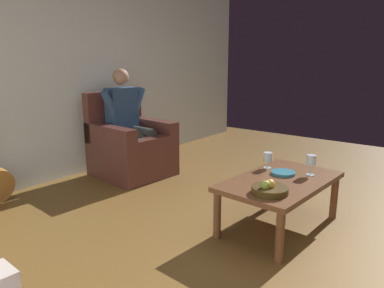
{
  "coord_description": "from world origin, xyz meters",
  "views": [
    {
      "loc": [
        2.51,
        0.83,
        1.36
      ],
      "look_at": [
        -0.16,
        -1.25,
        0.57
      ],
      "focal_mm": 34.19,
      "sensor_mm": 36.0,
      "label": 1
    }
  ],
  "objects_px": {
    "wine_glass_near": "(311,161)",
    "fruit_bowl": "(269,189)",
    "person_seated": "(129,120)",
    "coffee_table": "(280,186)",
    "decorative_dish": "(283,173)",
    "armchair": "(130,147)",
    "wine_glass_far": "(268,158)"
  },
  "relations": [
    {
      "from": "fruit_bowl",
      "to": "decorative_dish",
      "type": "distance_m",
      "value": 0.49
    },
    {
      "from": "armchair",
      "to": "coffee_table",
      "type": "distance_m",
      "value": 2.03
    },
    {
      "from": "wine_glass_near",
      "to": "decorative_dish",
      "type": "height_order",
      "value": "wine_glass_near"
    },
    {
      "from": "fruit_bowl",
      "to": "armchair",
      "type": "bearing_deg",
      "value": -105.73
    },
    {
      "from": "coffee_table",
      "to": "fruit_bowl",
      "type": "height_order",
      "value": "fruit_bowl"
    },
    {
      "from": "wine_glass_near",
      "to": "person_seated",
      "type": "bearing_deg",
      "value": -89.9
    },
    {
      "from": "person_seated",
      "to": "armchair",
      "type": "bearing_deg",
      "value": 90.0
    },
    {
      "from": "coffee_table",
      "to": "decorative_dish",
      "type": "xyz_separation_m",
      "value": [
        -0.13,
        -0.04,
        0.07
      ]
    },
    {
      "from": "decorative_dish",
      "to": "person_seated",
      "type": "bearing_deg",
      "value": -93.2
    },
    {
      "from": "armchair",
      "to": "fruit_bowl",
      "type": "bearing_deg",
      "value": 78.72
    },
    {
      "from": "coffee_table",
      "to": "fruit_bowl",
      "type": "distance_m",
      "value": 0.37
    },
    {
      "from": "coffee_table",
      "to": "wine_glass_far",
      "type": "distance_m",
      "value": 0.34
    },
    {
      "from": "armchair",
      "to": "wine_glass_far",
      "type": "bearing_deg",
      "value": 93.55
    },
    {
      "from": "coffee_table",
      "to": "fruit_bowl",
      "type": "relative_size",
      "value": 4.18
    },
    {
      "from": "person_seated",
      "to": "coffee_table",
      "type": "distance_m",
      "value": 2.06
    },
    {
      "from": "coffee_table",
      "to": "decorative_dish",
      "type": "distance_m",
      "value": 0.15
    },
    {
      "from": "wine_glass_near",
      "to": "armchair",
      "type": "bearing_deg",
      "value": -89.89
    },
    {
      "from": "armchair",
      "to": "decorative_dish",
      "type": "height_order",
      "value": "armchair"
    },
    {
      "from": "fruit_bowl",
      "to": "person_seated",
      "type": "bearing_deg",
      "value": -105.7
    },
    {
      "from": "person_seated",
      "to": "coffee_table",
      "type": "relative_size",
      "value": 1.14
    },
    {
      "from": "person_seated",
      "to": "wine_glass_near",
      "type": "relative_size",
      "value": 7.24
    },
    {
      "from": "wine_glass_near",
      "to": "fruit_bowl",
      "type": "bearing_deg",
      "value": -7.36
    },
    {
      "from": "person_seated",
      "to": "coffee_table",
      "type": "bearing_deg",
      "value": 87.68
    },
    {
      "from": "person_seated",
      "to": "decorative_dish",
      "type": "height_order",
      "value": "person_seated"
    },
    {
      "from": "coffee_table",
      "to": "person_seated",
      "type": "bearing_deg",
      "value": -96.77
    },
    {
      "from": "coffee_table",
      "to": "wine_glass_near",
      "type": "xyz_separation_m",
      "value": [
        -0.24,
        0.15,
        0.18
      ]
    },
    {
      "from": "wine_glass_near",
      "to": "fruit_bowl",
      "type": "height_order",
      "value": "wine_glass_near"
    },
    {
      "from": "wine_glass_far",
      "to": "person_seated",
      "type": "bearing_deg",
      "value": -90.92
    },
    {
      "from": "wine_glass_far",
      "to": "decorative_dish",
      "type": "relative_size",
      "value": 0.71
    },
    {
      "from": "wine_glass_near",
      "to": "wine_glass_far",
      "type": "xyz_separation_m",
      "value": [
        0.03,
        -0.37,
        -0.03
      ]
    },
    {
      "from": "person_seated",
      "to": "fruit_bowl",
      "type": "relative_size",
      "value": 4.76
    },
    {
      "from": "armchair",
      "to": "fruit_bowl",
      "type": "height_order",
      "value": "armchair"
    }
  ]
}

